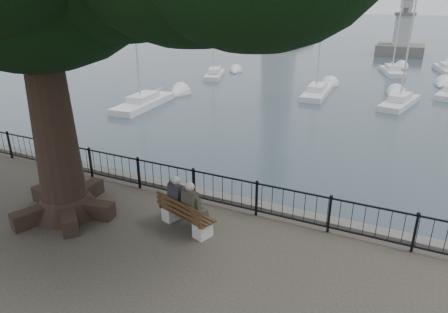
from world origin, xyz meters
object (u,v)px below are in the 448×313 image
Objects in this scene: person_left at (181,201)px; person_right at (194,208)px; bench at (185,218)px; lion_monument at (402,38)px.

person_left is 0.54m from person_right.
bench is 48.96m from lion_monument.
person_left is 0.17× the size of lion_monument.
person_right is (0.28, 0.01, 0.35)m from bench.
bench is 0.45m from person_left.
person_left is at bearing 162.31° from person_right.
bench is 0.45m from person_right.
person_left reaches higher than bench.
bench is 1.25× the size of person_right.
bench is at bearing -92.85° from lion_monument.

